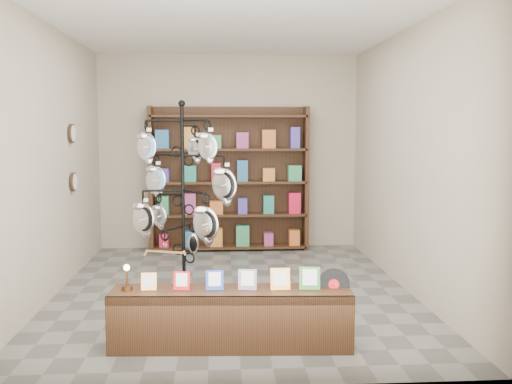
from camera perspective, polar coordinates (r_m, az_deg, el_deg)
ground at (r=6.68m, az=-2.27°, el=-9.81°), size 5.00×5.00×0.00m
room_envelope at (r=6.42m, az=-2.35°, el=6.28°), size 5.00×5.00×5.00m
display_tree at (r=5.77m, az=-7.32°, el=0.13°), size 1.18×1.18×2.14m
front_shelf at (r=4.96m, az=-2.49°, el=-12.48°), size 2.05×0.52×0.72m
back_shelving at (r=8.75m, az=-2.69°, el=0.87°), size 2.42×0.36×2.20m
wall_clocks at (r=7.45m, az=-17.85°, el=3.28°), size 0.03×0.24×0.84m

